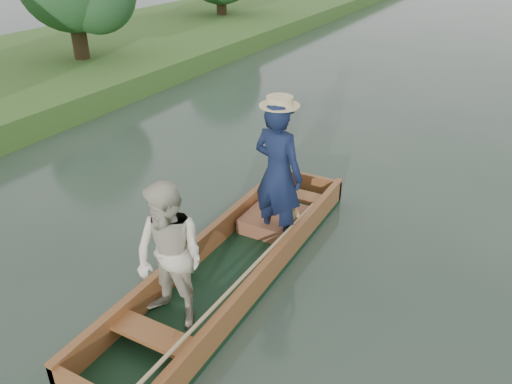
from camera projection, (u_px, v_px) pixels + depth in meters
The scene contains 2 objects.
ground at pixel (234, 275), 6.55m from camera, with size 120.00×120.00×0.00m, color #283D30.
punt at pixel (233, 230), 6.18m from camera, with size 1.13×5.00×2.16m.
Camera 1 is at (2.78, -4.48, 4.05)m, focal length 35.00 mm.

